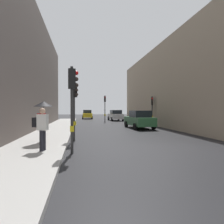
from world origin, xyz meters
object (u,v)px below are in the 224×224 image
Objects in this scene: traffic_light_near_right at (74,100)px; traffic_light_mid_street at (152,106)px; car_green_estate at (139,119)px; pedestrian_with_umbrella at (43,110)px; traffic_light_near_left at (72,94)px; pedestrian_with_black_backpack at (42,126)px; car_yellow_taxi at (87,114)px; traffic_light_far_median at (105,104)px; car_white_compact at (116,115)px.

traffic_light_mid_street is (8.38, 8.38, -0.13)m from traffic_light_near_right.
car_green_estate is 10.49m from pedestrian_with_umbrella.
traffic_light_near_left is 1.88m from pedestrian_with_black_backpack.
car_yellow_taxi is at bearing 86.33° from traffic_light_near_left.
pedestrian_with_umbrella is at bearing -137.38° from car_green_estate.
pedestrian_with_black_backpack is at bearing -130.43° from traffic_light_mid_street.
traffic_light_far_median reaches higher than traffic_light_near_left.
traffic_light_near_left is 11.11m from car_green_estate.
traffic_light_far_median is 0.92× the size of car_white_compact.
traffic_light_near_left is 0.86× the size of car_green_estate.
car_green_estate is at bearing -135.54° from traffic_light_mid_street.
car_white_compact and car_yellow_taxi have the same top height.
traffic_light_far_median is at bearing -77.42° from car_yellow_taxi.
traffic_light_mid_street is 14.91m from pedestrian_with_black_backpack.
traffic_light_near_left reaches higher than traffic_light_near_right.
traffic_light_near_left reaches higher than traffic_light_mid_street.
traffic_light_near_left reaches higher than pedestrian_with_umbrella.
traffic_light_far_median is 19.10m from traffic_light_near_left.
car_white_compact is (6.23, 18.64, -1.56)m from traffic_light_near_right.
traffic_light_near_left is at bearing -123.70° from car_green_estate.
pedestrian_with_black_backpack is at bearing -109.15° from car_white_compact.
pedestrian_with_black_backpack is at bearing -96.21° from car_yellow_taxi.
traffic_light_far_median is 9.92m from car_green_estate.
traffic_light_mid_street reaches higher than car_yellow_taxi.
traffic_light_near_right is at bearing -104.40° from traffic_light_far_median.
traffic_light_near_left is 0.87× the size of car_yellow_taxi.
traffic_light_far_median is 10.23m from car_yellow_taxi.
traffic_light_far_median reaches higher than car_green_estate.
traffic_light_mid_street is 0.78× the size of car_green_estate.
pedestrian_with_umbrella is 2.14m from pedestrian_with_black_backpack.
traffic_light_near_left is at bearing -89.94° from traffic_light_near_right.
car_yellow_taxi is 0.99× the size of car_green_estate.
pedestrian_with_black_backpack is at bearing -80.83° from pedestrian_with_umbrella.
traffic_light_far_median reaches higher than pedestrian_with_umbrella.
traffic_light_mid_street is 1.56× the size of pedestrian_with_umbrella.
traffic_light_near_left is 22.58m from car_white_compact.
traffic_light_far_median reaches higher than pedestrian_with_black_backpack.
car_green_estate is at bearing 56.30° from traffic_light_near_left.
car_green_estate is (-2.28, -2.23, -1.43)m from traffic_light_mid_street.
traffic_light_near_right is 1.99× the size of pedestrian_with_black_backpack.
traffic_light_near_right is 1.06× the size of traffic_light_mid_street.
traffic_light_mid_street is at bearing 53.65° from traffic_light_near_left.
traffic_light_near_right is 0.83× the size of car_white_compact.
car_yellow_taxi is (1.83, 25.49, -1.56)m from traffic_light_near_right.
car_green_estate is at bearing -77.56° from car_yellow_taxi.
traffic_light_mid_street is 0.78× the size of car_white_compact.
pedestrian_with_umbrella is (-1.59, 2.07, -0.71)m from traffic_light_near_left.
car_green_estate is 2.42× the size of pedestrian_with_black_backpack.
car_green_estate is at bearing 45.20° from traffic_light_near_right.
traffic_light_near_right is at bearing -108.48° from car_white_compact.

